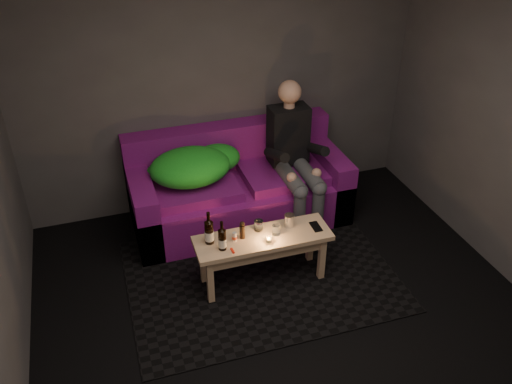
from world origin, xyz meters
TOP-DOWN VIEW (x-y plane):
  - floor at (0.00, 0.00)m, footprint 4.50×4.50m
  - room at (0.00, 0.47)m, footprint 4.50×4.50m
  - rug at (-0.06, 0.86)m, footprint 2.35×1.72m
  - sofa at (0.02, 1.82)m, footprint 2.11×0.95m
  - green_blanket at (-0.41, 1.81)m, footprint 0.93×0.63m
  - person at (0.55, 1.65)m, footprint 0.38×0.88m
  - coffee_table at (-0.06, 0.81)m, footprint 1.17×0.39m
  - beer_bottle_a at (-0.50, 0.87)m, footprint 0.08×0.08m
  - beer_bottle_b at (-0.42, 0.75)m, footprint 0.07×0.07m
  - salt_shaker at (-0.30, 0.83)m, footprint 0.04×0.04m
  - pepper_mill at (-0.23, 0.85)m, footprint 0.06×0.06m
  - tumbler_back at (-0.06, 0.91)m, footprint 0.09×0.09m
  - tealight at (-0.04, 0.73)m, footprint 0.05×0.05m
  - tumbler_front at (0.06, 0.81)m, footprint 0.08×0.08m
  - steel_cup at (0.20, 0.88)m, footprint 0.11×0.11m
  - smartphone at (0.42, 0.79)m, footprint 0.08×0.15m
  - red_lighter at (-0.36, 0.70)m, footprint 0.02×0.07m

SIDE VIEW (x-z plane):
  - floor at x=0.00m, z-range 0.00..0.00m
  - rug at x=-0.06m, z-range 0.00..0.01m
  - sofa at x=0.02m, z-range -0.13..0.78m
  - coffee_table at x=-0.06m, z-range 0.15..0.63m
  - smartphone at x=0.42m, z-range 0.47..0.48m
  - red_lighter at x=-0.36m, z-range 0.47..0.49m
  - tealight at x=-0.04m, z-range 0.48..0.52m
  - salt_shaker at x=-0.30m, z-range 0.47..0.55m
  - tumbler_front at x=0.06m, z-range 0.47..0.56m
  - tumbler_back at x=-0.06m, z-range 0.47..0.57m
  - steel_cup at x=0.20m, z-range 0.47..0.59m
  - pepper_mill at x=-0.23m, z-range 0.47..0.60m
  - beer_bottle_b at x=-0.42m, z-range 0.44..0.71m
  - beer_bottle_a at x=-0.50m, z-range 0.44..0.73m
  - green_blanket at x=-0.41m, z-range 0.53..0.84m
  - person at x=0.55m, z-range 0.03..1.44m
  - room at x=0.00m, z-range -0.61..3.89m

